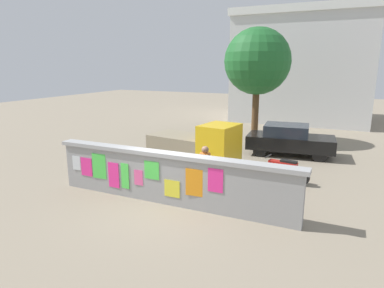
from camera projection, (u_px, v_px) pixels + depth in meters
ground at (245, 146)px, 17.07m from camera, size 60.00×60.00×0.00m
poster_wall at (169, 178)px, 9.83m from camera, size 7.81×0.42×1.56m
auto_rickshaw_truck at (197, 146)px, 13.24m from camera, size 3.78×2.02×1.85m
car_parked at (289, 139)px, 15.21m from camera, size 3.95×2.06×1.40m
motorcycle at (284, 169)px, 11.72m from camera, size 1.89×0.59×0.87m
bicycle_far at (260, 193)px, 9.82m from camera, size 1.70×0.44×0.95m
person_walking at (205, 166)px, 10.32m from camera, size 0.46×0.46×1.62m
tree_roadside at (257, 62)px, 17.41m from camera, size 3.46×3.46×5.94m
building_background at (304, 67)px, 24.64m from camera, size 9.51×7.22×7.76m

